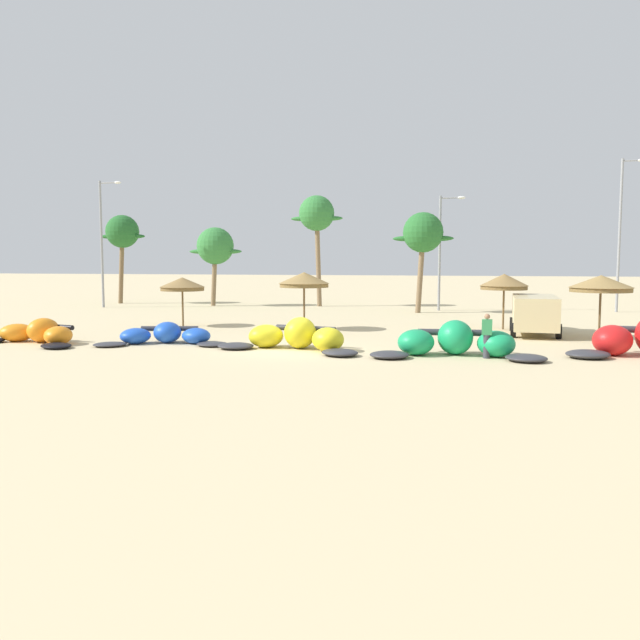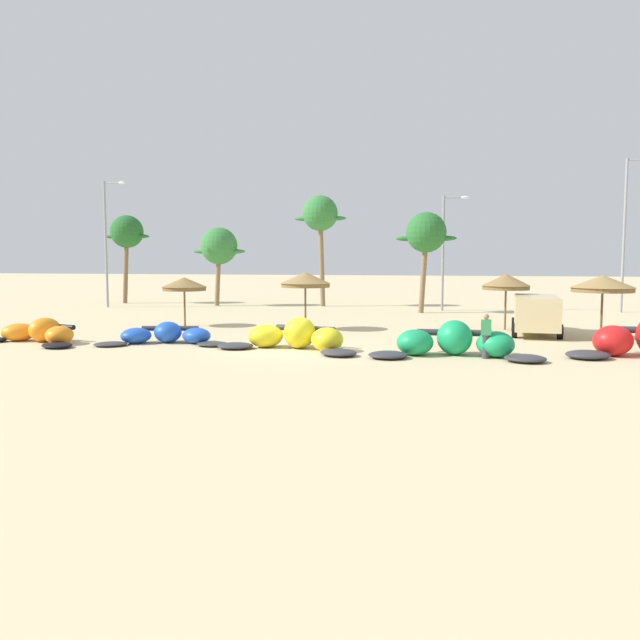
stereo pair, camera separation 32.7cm
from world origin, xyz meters
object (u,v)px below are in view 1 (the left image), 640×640
object	(u,v)px
beach_umbrella_middle	(304,280)
palm_left	(215,247)
kite_center	(456,343)
kite_left	(166,336)
palm_leftmost	(122,233)
lamppost_west	(103,237)
lamppost_west_center	(442,246)
beach_umbrella_near_palms	(504,282)
kite_far_left	(37,334)
palm_center_left	(423,234)
beach_umbrella_outermost	(601,284)
kite_left_of_center	(296,337)
person_near_kites	(487,336)
palm_left_of_gap	(317,215)
beach_umbrella_near_van	(182,284)
lamppost_east_center	(621,228)
parked_van	(534,312)

from	to	relation	value
beach_umbrella_middle	palm_left	world-z (taller)	palm_left
kite_center	palm_left	xyz separation A→B (m)	(-18.82, 23.04, 4.10)
kite_left	beach_umbrella_middle	distance (m)	8.32
palm_leftmost	lamppost_west	distance (m)	4.51
lamppost_west_center	beach_umbrella_near_palms	bearing A→B (deg)	-73.30
kite_far_left	palm_center_left	distance (m)	25.38
kite_center	beach_umbrella_outermost	xyz separation A→B (m)	(6.20, 6.71, 2.00)
kite_far_left	kite_left_of_center	bearing A→B (deg)	2.96
lamppost_west	person_near_kites	bearing A→B (deg)	-35.90
palm_leftmost	lamppost_west_center	distance (m)	25.97
kite_left	palm_center_left	xyz separation A→B (m)	(9.47, 18.89, 4.96)
kite_left	palm_center_left	distance (m)	21.71
kite_left_of_center	palm_left	world-z (taller)	palm_left
kite_left	palm_left_of_gap	world-z (taller)	palm_left_of_gap
beach_umbrella_near_palms	person_near_kites	distance (m)	10.54
lamppost_west	palm_leftmost	bearing A→B (deg)	101.96
kite_center	beach_umbrella_near_van	bearing A→B (deg)	151.75
beach_umbrella_middle	lamppost_west_center	world-z (taller)	lamppost_west_center
beach_umbrella_middle	beach_umbrella_near_palms	xyz separation A→B (m)	(9.94, 2.43, -0.11)
kite_center	beach_umbrella_middle	size ratio (longest dim) A/B	2.23
kite_left	beach_umbrella_outermost	bearing A→B (deg)	17.78
beach_umbrella_middle	beach_umbrella_near_van	bearing A→B (deg)	178.20
beach_umbrella_near_van	beach_umbrella_outermost	size ratio (longest dim) A/B	0.91
lamppost_east_center	person_near_kites	bearing A→B (deg)	-111.66
person_near_kites	palm_left	size ratio (longest dim) A/B	0.26
palm_left	lamppost_west	bearing A→B (deg)	-155.18
kite_center	beach_umbrella_outermost	world-z (taller)	beach_umbrella_outermost
palm_left_of_gap	lamppost_west	world-z (taller)	lamppost_west
beach_umbrella_near_van	beach_umbrella_near_palms	size ratio (longest dim) A/B	0.92
lamppost_east_center	kite_far_left	bearing A→B (deg)	-139.98
kite_center	lamppost_west	world-z (taller)	lamppost_west
beach_umbrella_near_palms	palm_left_of_gap	xyz separation A→B (m)	(-13.21, 14.28, 4.54)
beach_umbrella_middle	parked_van	xyz separation A→B (m)	(11.27, 0.43, -1.46)
beach_umbrella_near_van	lamppost_east_center	xyz separation A→B (m)	(25.04, 15.56, 3.44)
palm_left	palm_left_of_gap	bearing A→B (deg)	9.26
palm_leftmost	lamppost_west_center	xyz separation A→B (m)	(25.87, -1.83, -1.24)
kite_far_left	lamppost_west_center	xyz separation A→B (m)	(16.12, 22.30, 4.15)
kite_left_of_center	palm_left	size ratio (longest dim) A/B	1.01
kite_center	lamppost_west_center	size ratio (longest dim) A/B	0.82
palm_left	kite_center	bearing A→B (deg)	-50.76
palm_left	lamppost_east_center	size ratio (longest dim) A/B	0.59
palm_center_left	palm_left	bearing A→B (deg)	168.51
parked_van	beach_umbrella_middle	bearing A→B (deg)	-177.80
beach_umbrella_near_palms	lamppost_west	bearing A→B (deg)	161.56
kite_left_of_center	beach_umbrella_middle	distance (m)	7.64
beach_umbrella_middle	lamppost_east_center	distance (m)	24.32
beach_umbrella_middle	beach_umbrella_near_palms	distance (m)	10.23
lamppost_west	kite_left_of_center	bearing A→B (deg)	-43.54
kite_center	beach_umbrella_middle	distance (m)	11.03
kite_left_of_center	kite_center	distance (m)	6.22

